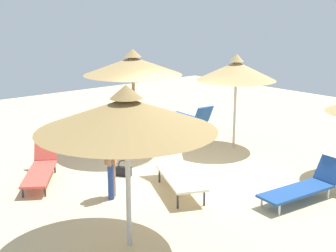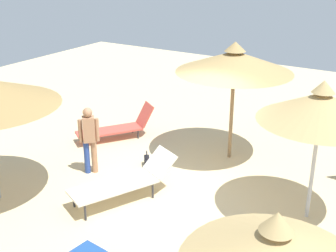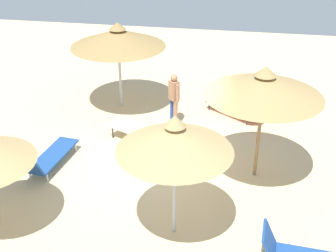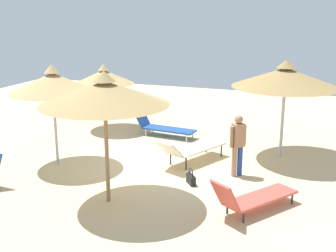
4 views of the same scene
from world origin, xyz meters
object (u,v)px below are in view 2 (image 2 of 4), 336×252
parasol_umbrella_back (274,249)px  lounge_chair_center (119,126)px  parasol_umbrella_near_right (321,107)px  handbag (147,161)px  person_standing_back (89,137)px  parasol_umbrella_far_left (234,62)px  lounge_chair_edge (125,180)px

parasol_umbrella_back → lounge_chair_center: size_ratio=1.12×
parasol_umbrella_near_right → handbag: bearing=178.2°
parasol_umbrella_back → handbag: 5.95m
handbag → lounge_chair_center: bearing=147.7°
parasol_umbrella_near_right → handbag: parasol_umbrella_near_right is taller
parasol_umbrella_near_right → person_standing_back: size_ratio=1.72×
parasol_umbrella_far_left → parasol_umbrella_near_right: parasol_umbrella_far_left is taller
parasol_umbrella_far_left → handbag: parasol_umbrella_far_left is taller
parasol_umbrella_back → parasol_umbrella_far_left: 6.04m
parasol_umbrella_back → person_standing_back: size_ratio=1.45×
lounge_chair_edge → lounge_chair_center: size_ratio=1.13×
lounge_chair_center → person_standing_back: person_standing_back is taller
parasol_umbrella_back → parasol_umbrella_near_right: (-0.48, 3.68, 0.40)m
parasol_umbrella_back → person_standing_back: (-5.17, 2.90, -0.94)m
parasol_umbrella_back → person_standing_back: bearing=150.7°
person_standing_back → lounge_chair_center: bearing=109.6°
lounge_chair_center → lounge_chair_edge: bearing=-49.8°
parasol_umbrella_far_left → lounge_chair_center: bearing=-170.8°
parasol_umbrella_back → lounge_chair_center: parasol_umbrella_back is taller
parasol_umbrella_far_left → parasol_umbrella_near_right: (2.35, -1.62, -0.17)m
lounge_chair_edge → handbag: bearing=107.5°
parasol_umbrella_near_right → person_standing_back: bearing=-170.6°
lounge_chair_edge → person_standing_back: person_standing_back is taller
parasol_umbrella_back → parasol_umbrella_near_right: parasol_umbrella_near_right is taller
lounge_chair_edge → person_standing_back: bearing=159.4°
parasol_umbrella_back → lounge_chair_center: 7.73m
lounge_chair_edge → lounge_chair_center: 3.18m
parasol_umbrella_near_right → lounge_chair_edge: bearing=-158.7°
parasol_umbrella_near_right → parasol_umbrella_far_left: bearing=145.4°
lounge_chair_center → handbag: size_ratio=4.98×
handbag → parasol_umbrella_near_right: bearing=-1.8°
lounge_chair_edge → lounge_chair_center: lounge_chair_center is taller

